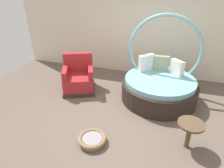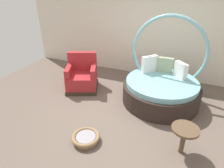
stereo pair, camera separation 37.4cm
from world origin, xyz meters
The scene contains 6 objects.
ground_plane centered at (0.00, 0.00, -0.01)m, with size 8.00×8.00×0.02m, color #66564C.
back_wall centered at (0.00, 2.50, 1.34)m, with size 8.00×0.12×2.67m, color silver.
round_daybed centered at (0.66, 1.08, 0.39)m, with size 1.79×1.79×1.97m.
red_armchair centered at (-1.41, 0.89, 0.33)m, with size 1.05×1.05×0.94m.
pet_basket centered at (-0.33, -0.84, 0.07)m, with size 0.51×0.51×0.13m.
side_table centered at (1.28, -0.44, 0.43)m, with size 0.44×0.44×0.52m.
Camera 2 is at (1.11, -3.07, 2.56)m, focal length 30.78 mm.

